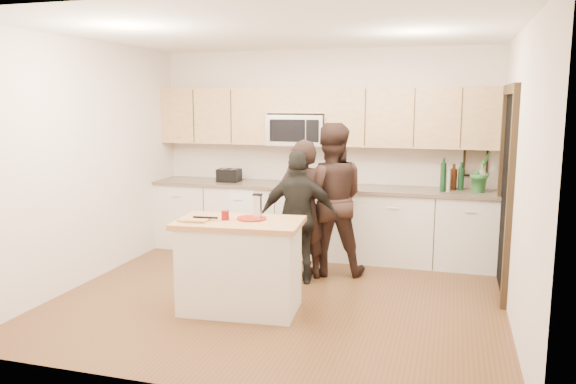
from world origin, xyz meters
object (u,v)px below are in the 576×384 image
(toaster, at_px, (229,175))
(woman_right, at_px, (299,217))
(woman_left, at_px, (303,209))
(island, at_px, (240,265))
(woman_center, at_px, (330,199))

(toaster, xyz_separation_m, woman_right, (1.30, -1.15, -0.28))
(toaster, xyz_separation_m, woman_left, (1.30, -0.93, -0.23))
(woman_left, xyz_separation_m, woman_right, (0.00, -0.22, -0.05))
(toaster, height_order, woman_left, woman_left)
(woman_right, bearing_deg, island, 57.99)
(island, relative_size, toaster, 4.34)
(toaster, height_order, woman_center, woman_center)
(island, height_order, woman_left, woman_left)
(woman_left, distance_m, woman_center, 0.35)
(island, height_order, woman_right, woman_right)
(woman_left, bearing_deg, toaster, -45.71)
(island, relative_size, woman_center, 0.71)
(toaster, bearing_deg, woman_right, -41.44)
(woman_left, height_order, woman_right, woman_left)
(island, distance_m, woman_center, 1.59)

